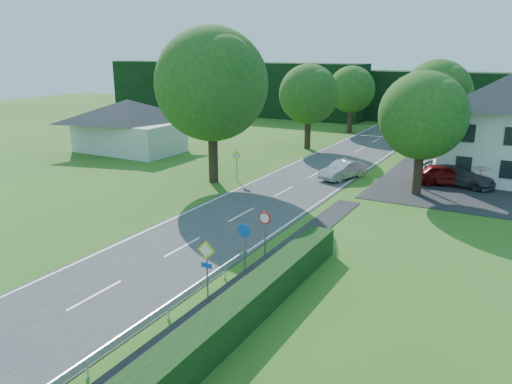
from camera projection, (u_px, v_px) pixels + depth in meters
The scene contains 25 objects.
road at pixel (257, 206), 32.53m from camera, with size 7.00×80.00×0.04m, color #333336.
parking_pad at pixel (477, 184), 37.92m from camera, with size 14.00×16.00×0.04m, color #242427.
line_edge_left at pixel (215, 199), 34.03m from camera, with size 0.12×80.00×0.01m, color white.
line_edge_right at pixel (302, 214), 31.02m from camera, with size 0.12×80.00×0.01m, color white.
line_centre at pixel (257, 206), 32.52m from camera, with size 0.12×80.00×0.01m, color white, non-canonical shape.
tree_main at pixel (212, 106), 37.09m from camera, with size 9.40×9.40×11.64m, color #1F4514, non-canonical shape.
tree_left_far at pixel (308, 107), 50.52m from camera, with size 7.00×7.00×8.58m, color #1F4514, non-canonical shape.
tree_right_far at pixel (435, 109), 46.58m from camera, with size 7.40×7.40×9.09m, color #1F4514, non-canonical shape.
tree_left_back at pixel (351, 100), 60.47m from camera, with size 6.60×6.60×8.07m, color #1F4514, non-canonical shape.
tree_right_back at pixel (438, 108), 53.99m from camera, with size 6.20×6.20×7.56m, color #1F4514, non-canonical shape.
tree_right_mid at pixel (421, 134), 34.16m from camera, with size 7.00×7.00×8.58m, color #1F4514, non-canonical shape.
treeline_left at pixel (230, 88), 79.80m from camera, with size 44.00×6.00×8.00m, color black.
treeline_right at pixel (474, 99), 66.62m from camera, with size 30.00×5.00×7.00m, color black.
bungalow_left at pixel (129, 125), 49.49m from camera, with size 11.00×6.50×5.20m.
streetlight at pixel (421, 128), 36.00m from camera, with size 2.03×0.18×8.00m.
sign_priority_right at pixel (206, 259), 19.92m from camera, with size 0.78×0.09×2.59m.
sign_roundabout at pixel (244, 238), 22.49m from camera, with size 0.64×0.08×2.37m.
sign_speed_limit at pixel (265, 223), 24.14m from camera, with size 0.64×0.11×2.37m.
sign_priority_left at pixel (237, 160), 38.35m from camera, with size 0.78×0.09×2.44m.
moving_car at pixel (343, 170), 39.33m from camera, with size 1.50×4.30×1.42m, color #B5B5BA.
motorcycle at pixel (333, 172), 39.36m from camera, with size 0.69×1.99×1.04m, color black.
parked_car_red at pixel (446, 175), 37.57m from camera, with size 1.82×4.53×1.54m, color maroon.
parked_car_silver_a at pixel (456, 169), 39.05m from camera, with size 1.78×5.10×1.68m, color #B9BABE.
parked_car_grey at pixel (459, 175), 37.42m from camera, with size 2.11×5.19×1.51m, color #434348.
parasol at pixel (480, 177), 36.35m from camera, with size 1.92×1.96×1.76m, color red.
Camera 1 is at (14.92, -7.20, 9.86)m, focal length 35.00 mm.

